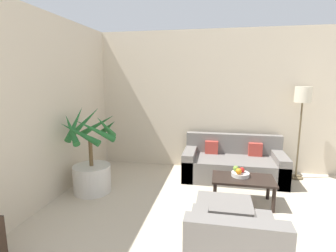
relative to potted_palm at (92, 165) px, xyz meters
name	(u,v)px	position (x,y,z in m)	size (l,w,h in m)	color
wall_back	(257,102)	(2.64, 1.56, 0.91)	(7.74, 0.06, 2.70)	beige
potted_palm	(92,165)	(0.00, 0.00, 0.00)	(0.91, 0.91, 1.36)	beige
sofa_loveseat	(233,164)	(2.22, 1.04, -0.18)	(1.76, 0.86, 0.75)	slate
floor_lamp	(302,103)	(3.35, 1.25, 0.94)	(0.28, 0.28, 1.65)	brown
coffee_table	(243,182)	(2.31, 0.05, -0.11)	(0.87, 0.50, 0.38)	black
fruit_bowl	(240,174)	(2.28, 0.12, -0.03)	(0.26, 0.26, 0.06)	beige
apple_red	(242,170)	(2.30, 0.12, 0.04)	(0.08, 0.08, 0.08)	red
apple_green	(236,168)	(2.21, 0.16, 0.04)	(0.08, 0.08, 0.08)	olive
orange_fruit	(239,171)	(2.25, 0.05, 0.04)	(0.08, 0.08, 0.08)	orange
ottoman	(224,215)	(2.04, -0.68, -0.26)	(0.65, 0.51, 0.35)	slate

